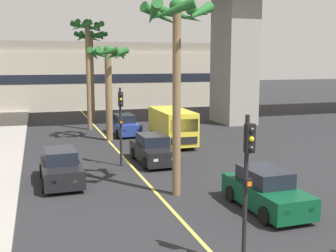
{
  "coord_description": "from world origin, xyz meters",
  "views": [
    {
      "loc": [
        -4.68,
        -0.94,
        5.57
      ],
      "look_at": [
        0.0,
        14.0,
        3.14
      ],
      "focal_mm": 44.84,
      "sensor_mm": 36.0,
      "label": 1
    }
  ],
  "objects_px": {
    "car_queue_third": "(266,191)",
    "delivery_van": "(172,126)",
    "car_queue_front": "(153,150)",
    "palm_tree_mid_median": "(91,47)",
    "palm_tree_far_median": "(177,38)",
    "traffic_light_median_near": "(247,171)",
    "palm_tree_farthest_median": "(108,66)",
    "traffic_light_median_far": "(121,116)",
    "palm_tree_near_median": "(88,42)",
    "car_queue_second": "(61,168)",
    "car_queue_fourth": "(124,125)"
  },
  "relations": [
    {
      "from": "delivery_van",
      "to": "traffic_light_median_near",
      "type": "height_order",
      "value": "traffic_light_median_near"
    },
    {
      "from": "car_queue_second",
      "to": "palm_tree_far_median",
      "type": "bearing_deg",
      "value": -35.34
    },
    {
      "from": "palm_tree_near_median",
      "to": "traffic_light_median_far",
      "type": "bearing_deg",
      "value": -89.51
    },
    {
      "from": "car_queue_fourth",
      "to": "traffic_light_median_far",
      "type": "bearing_deg",
      "value": -102.43
    },
    {
      "from": "car_queue_third",
      "to": "palm_tree_near_median",
      "type": "bearing_deg",
      "value": 100.9
    },
    {
      "from": "car_queue_front",
      "to": "car_queue_second",
      "type": "distance_m",
      "value": 5.69
    },
    {
      "from": "palm_tree_mid_median",
      "to": "palm_tree_farthest_median",
      "type": "height_order",
      "value": "palm_tree_mid_median"
    },
    {
      "from": "car_queue_fourth",
      "to": "palm_tree_far_median",
      "type": "height_order",
      "value": "palm_tree_far_median"
    },
    {
      "from": "traffic_light_median_far",
      "to": "palm_tree_mid_median",
      "type": "xyz_separation_m",
      "value": [
        0.89,
        18.52,
        4.18
      ]
    },
    {
      "from": "car_queue_second",
      "to": "palm_tree_far_median",
      "type": "relative_size",
      "value": 0.52
    },
    {
      "from": "palm_tree_farthest_median",
      "to": "car_queue_second",
      "type": "bearing_deg",
      "value": -111.78
    },
    {
      "from": "car_queue_front",
      "to": "car_queue_fourth",
      "type": "relative_size",
      "value": 1.0
    },
    {
      "from": "traffic_light_median_near",
      "to": "palm_tree_farthest_median",
      "type": "xyz_separation_m",
      "value": [
        -0.37,
        19.57,
        2.53
      ]
    },
    {
      "from": "car_queue_fourth",
      "to": "palm_tree_near_median",
      "type": "distance_m",
      "value": 7.44
    },
    {
      "from": "traffic_light_median_far",
      "to": "palm_tree_mid_median",
      "type": "height_order",
      "value": "palm_tree_mid_median"
    },
    {
      "from": "delivery_van",
      "to": "palm_tree_far_median",
      "type": "bearing_deg",
      "value": -107.0
    },
    {
      "from": "traffic_light_median_far",
      "to": "palm_tree_far_median",
      "type": "relative_size",
      "value": 0.52
    },
    {
      "from": "palm_tree_near_median",
      "to": "palm_tree_farthest_median",
      "type": "height_order",
      "value": "palm_tree_near_median"
    },
    {
      "from": "palm_tree_near_median",
      "to": "palm_tree_farthest_median",
      "type": "distance_m",
      "value": 5.58
    },
    {
      "from": "traffic_light_median_far",
      "to": "palm_tree_mid_median",
      "type": "bearing_deg",
      "value": 87.26
    },
    {
      "from": "car_queue_second",
      "to": "traffic_light_median_far",
      "type": "xyz_separation_m",
      "value": [
        3.25,
        2.25,
        1.99
      ]
    },
    {
      "from": "traffic_light_median_near",
      "to": "car_queue_second",
      "type": "bearing_deg",
      "value": 113.64
    },
    {
      "from": "car_queue_front",
      "to": "palm_tree_mid_median",
      "type": "relative_size",
      "value": 0.49
    },
    {
      "from": "car_queue_third",
      "to": "palm_tree_far_median",
      "type": "xyz_separation_m",
      "value": [
        -2.65,
        2.72,
        5.76
      ]
    },
    {
      "from": "palm_tree_near_median",
      "to": "palm_tree_far_median",
      "type": "bearing_deg",
      "value": -85.66
    },
    {
      "from": "car_queue_fourth",
      "to": "traffic_light_median_near",
      "type": "height_order",
      "value": "traffic_light_median_near"
    },
    {
      "from": "delivery_van",
      "to": "palm_tree_mid_median",
      "type": "distance_m",
      "value": 15.22
    },
    {
      "from": "car_queue_third",
      "to": "palm_tree_mid_median",
      "type": "distance_m",
      "value": 27.56
    },
    {
      "from": "car_queue_front",
      "to": "palm_tree_mid_median",
      "type": "bearing_deg",
      "value": 92.98
    },
    {
      "from": "car_queue_front",
      "to": "car_queue_second",
      "type": "xyz_separation_m",
      "value": [
        -5.09,
        -2.53,
        0.0
      ]
    },
    {
      "from": "car_queue_fourth",
      "to": "palm_tree_mid_median",
      "type": "height_order",
      "value": "palm_tree_mid_median"
    },
    {
      "from": "palm_tree_mid_median",
      "to": "car_queue_third",
      "type": "bearing_deg",
      "value": -83.51
    },
    {
      "from": "car_queue_front",
      "to": "palm_tree_near_median",
      "type": "bearing_deg",
      "value": 98.86
    },
    {
      "from": "traffic_light_median_far",
      "to": "palm_tree_farthest_median",
      "type": "xyz_separation_m",
      "value": [
        0.65,
        7.53,
        2.53
      ]
    },
    {
      "from": "car_queue_fourth",
      "to": "traffic_light_median_far",
      "type": "distance_m",
      "value": 9.95
    },
    {
      "from": "delivery_van",
      "to": "palm_tree_far_median",
      "type": "distance_m",
      "value": 11.94
    },
    {
      "from": "palm_tree_mid_median",
      "to": "traffic_light_median_near",
      "type": "bearing_deg",
      "value": -89.73
    },
    {
      "from": "car_queue_front",
      "to": "palm_tree_mid_median",
      "type": "distance_m",
      "value": 19.27
    },
    {
      "from": "traffic_light_median_near",
      "to": "traffic_light_median_far",
      "type": "bearing_deg",
      "value": 94.89
    },
    {
      "from": "car_queue_second",
      "to": "car_queue_fourth",
      "type": "xyz_separation_m",
      "value": [
        5.35,
        11.77,
        0.0
      ]
    },
    {
      "from": "palm_tree_near_median",
      "to": "palm_tree_mid_median",
      "type": "height_order",
      "value": "palm_tree_near_median"
    },
    {
      "from": "delivery_van",
      "to": "palm_tree_mid_median",
      "type": "xyz_separation_m",
      "value": [
        -3.53,
        13.7,
        5.61
      ]
    },
    {
      "from": "car_queue_second",
      "to": "palm_tree_far_median",
      "type": "distance_m",
      "value": 8.0
    },
    {
      "from": "car_queue_third",
      "to": "delivery_van",
      "type": "distance_m",
      "value": 13.02
    },
    {
      "from": "car_queue_third",
      "to": "traffic_light_median_far",
      "type": "relative_size",
      "value": 0.99
    },
    {
      "from": "traffic_light_median_near",
      "to": "palm_tree_far_median",
      "type": "xyz_separation_m",
      "value": [
        0.25,
        6.58,
        3.77
      ]
    },
    {
      "from": "car_queue_third",
      "to": "palm_tree_mid_median",
      "type": "relative_size",
      "value": 0.49
    },
    {
      "from": "traffic_light_median_far",
      "to": "delivery_van",
      "type": "bearing_deg",
      "value": 47.49
    },
    {
      "from": "car_queue_third",
      "to": "delivery_van",
      "type": "xyz_separation_m",
      "value": [
        0.5,
        12.99,
        0.57
      ]
    },
    {
      "from": "car_queue_second",
      "to": "car_queue_fourth",
      "type": "distance_m",
      "value": 12.93
    }
  ]
}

